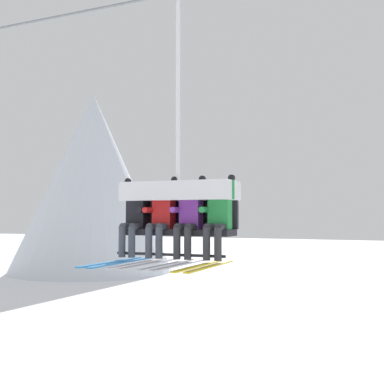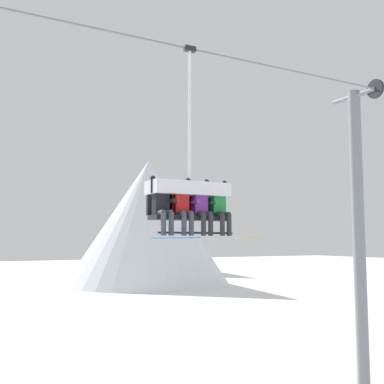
{
  "view_description": "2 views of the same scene",
  "coord_description": "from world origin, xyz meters",
  "px_view_note": "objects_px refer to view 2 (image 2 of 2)",
  "views": [
    {
      "loc": [
        5.06,
        -7.72,
        5.14
      ],
      "look_at": [
        2.15,
        -0.82,
        5.52
      ],
      "focal_mm": 45.0,
      "sensor_mm": 36.0,
      "label": 1
    },
    {
      "loc": [
        -3.11,
        -10.12,
        4.39
      ],
      "look_at": [
        2.0,
        -0.73,
        5.48
      ],
      "focal_mm": 45.0,
      "sensor_mm": 36.0,
      "label": 2
    }
  ],
  "objects_px": {
    "skier_black": "(163,206)",
    "skier_red": "(183,207)",
    "lift_tower_far": "(359,231)",
    "skier_purple": "(202,207)",
    "chairlift_chair": "(188,193)",
    "skier_green": "(220,208)"
  },
  "relations": [
    {
      "from": "skier_black",
      "to": "skier_purple",
      "type": "xyz_separation_m",
      "value": [
        0.96,
        0.0,
        0.0
      ]
    },
    {
      "from": "chairlift_chair",
      "to": "skier_black",
      "type": "bearing_deg",
      "value": -163.45
    },
    {
      "from": "chairlift_chair",
      "to": "skier_black",
      "type": "xyz_separation_m",
      "value": [
        -0.72,
        -0.21,
        -0.33
      ]
    },
    {
      "from": "lift_tower_far",
      "to": "skier_black",
      "type": "bearing_deg",
      "value": -172.27
    },
    {
      "from": "chairlift_chair",
      "to": "skier_red",
      "type": "distance_m",
      "value": 0.46
    },
    {
      "from": "lift_tower_far",
      "to": "skier_purple",
      "type": "distance_m",
      "value": 5.94
    },
    {
      "from": "skier_purple",
      "to": "skier_black",
      "type": "bearing_deg",
      "value": 180.0
    },
    {
      "from": "chairlift_chair",
      "to": "skier_purple",
      "type": "bearing_deg",
      "value": -41.46
    },
    {
      "from": "skier_red",
      "to": "lift_tower_far",
      "type": "bearing_deg",
      "value": 8.31
    },
    {
      "from": "skier_black",
      "to": "skier_green",
      "type": "relative_size",
      "value": 1.0
    },
    {
      "from": "lift_tower_far",
      "to": "skier_red",
      "type": "height_order",
      "value": "lift_tower_far"
    },
    {
      "from": "skier_green",
      "to": "chairlift_chair",
      "type": "bearing_deg",
      "value": 163.45
    },
    {
      "from": "lift_tower_far",
      "to": "skier_purple",
      "type": "xyz_separation_m",
      "value": [
        -5.85,
        -0.92,
        0.44
      ]
    },
    {
      "from": "chairlift_chair",
      "to": "skier_red",
      "type": "xyz_separation_m",
      "value": [
        -0.23,
        -0.21,
        -0.33
      ]
    },
    {
      "from": "lift_tower_far",
      "to": "chairlift_chair",
      "type": "xyz_separation_m",
      "value": [
        -6.09,
        -0.71,
        0.77
      ]
    },
    {
      "from": "lift_tower_far",
      "to": "skier_purple",
      "type": "bearing_deg",
      "value": -171.02
    },
    {
      "from": "skier_black",
      "to": "skier_green",
      "type": "bearing_deg",
      "value": 0.0
    },
    {
      "from": "lift_tower_far",
      "to": "skier_black",
      "type": "distance_m",
      "value": 6.88
    },
    {
      "from": "chairlift_chair",
      "to": "skier_green",
      "type": "bearing_deg",
      "value": -16.55
    },
    {
      "from": "skier_black",
      "to": "skier_red",
      "type": "relative_size",
      "value": 1.0
    },
    {
      "from": "skier_green",
      "to": "lift_tower_far",
      "type": "bearing_deg",
      "value": 9.76
    },
    {
      "from": "skier_purple",
      "to": "skier_green",
      "type": "height_order",
      "value": "same"
    }
  ]
}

